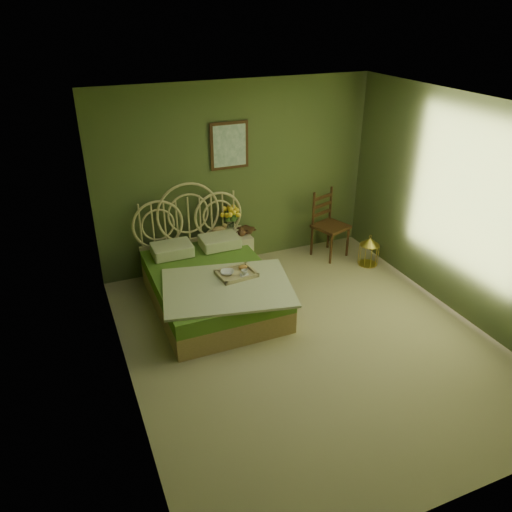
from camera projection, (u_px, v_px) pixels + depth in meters
name	position (u px, v px, depth m)	size (l,w,h in m)	color
floor	(309.00, 341.00, 5.73)	(4.50, 4.50, 0.00)	tan
ceiling	(322.00, 110.00, 4.54)	(4.50, 4.50, 0.00)	silver
wall_back	(237.00, 176.00, 6.98)	(4.00, 4.00, 0.00)	#44562D
wall_left	(117.00, 276.00, 4.45)	(4.50, 4.50, 0.00)	#44562D
wall_right	(466.00, 211.00, 5.82)	(4.50, 4.50, 0.00)	#44562D
wall_art	(229.00, 146.00, 6.72)	(0.54, 0.04, 0.64)	#341E0E
bed	(211.00, 283.00, 6.32)	(1.70, 2.15, 1.33)	tan
nightstand	(231.00, 247.00, 7.13)	(0.51, 0.51, 0.99)	beige
chair	(328.00, 219.00, 7.49)	(0.57, 0.57, 1.01)	#341E0E
birdcage	(369.00, 251.00, 7.32)	(0.28, 0.28, 0.43)	gold
book_lower	(242.00, 231.00, 7.10)	(0.17, 0.23, 0.02)	#381E0F
book_upper	(242.00, 230.00, 7.09)	(0.17, 0.23, 0.02)	#472819
cereal_bowl	(227.00, 273.00, 6.08)	(0.17, 0.17, 0.04)	white
coffee_cup	(244.00, 273.00, 6.04)	(0.08, 0.08, 0.07)	white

